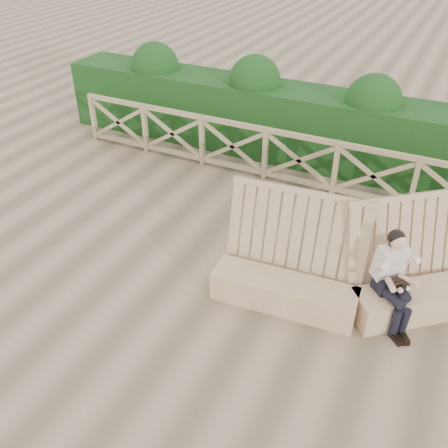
% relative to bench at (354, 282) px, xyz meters
% --- Properties ---
extents(ground, '(60.00, 60.00, 0.00)m').
position_rel_bench_xyz_m(ground, '(-1.85, -0.59, -0.39)').
color(ground, brown).
rests_on(ground, ground).
extents(bench, '(3.76, 2.08, 1.57)m').
position_rel_bench_xyz_m(bench, '(0.00, 0.00, 0.00)').
color(bench, '#9C7859').
rests_on(bench, ground).
extents(woman, '(0.75, 0.81, 1.36)m').
position_rel_bench_xyz_m(woman, '(0.47, -0.06, 0.34)').
color(woman, black).
rests_on(woman, ground).
extents(guardrail, '(10.10, 0.09, 1.10)m').
position_rel_bench_xyz_m(guardrail, '(-1.85, 2.91, 0.16)').
color(guardrail, olive).
rests_on(guardrail, ground).
extents(hedge, '(12.00, 1.20, 1.50)m').
position_rel_bench_xyz_m(hedge, '(-1.85, 4.11, 0.36)').
color(hedge, black).
rests_on(hedge, ground).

